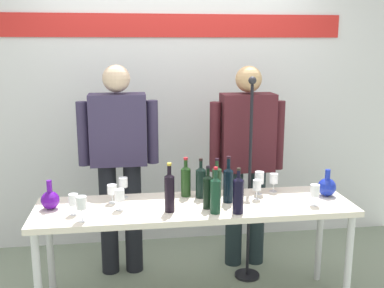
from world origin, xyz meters
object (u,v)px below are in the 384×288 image
(wine_bottle_5, at_px, (186,180))
(wine_glass_left_2, at_px, (123,183))
(decanter_blue_right, at_px, (327,187))
(wine_glass_right_2, at_px, (257,186))
(wine_glass_left_1, at_px, (81,203))
(presenter_right, at_px, (247,154))
(wine_glass_right_0, at_px, (274,179))
(wine_bottle_2, at_px, (169,191))
(wine_bottle_6, at_px, (201,181))
(wine_glass_left_0, at_px, (112,190))
(wine_glass_right_1, at_px, (259,178))
(wine_bottle_0, at_px, (228,183))
(wine_bottle_1, at_px, (208,190))
(wine_glass_left_4, at_px, (120,195))
(wine_bottle_7, at_px, (217,181))
(microphone_stand, at_px, (249,213))
(decanter_blue_left, at_px, (50,199))
(wine_bottle_3, at_px, (238,194))
(wine_glass_right_3, at_px, (315,191))
(presenter_left, at_px, (119,156))
(display_table, at_px, (195,214))
(wine_glass_left_3, at_px, (73,200))
(wine_bottle_4, at_px, (215,194))

(wine_bottle_5, xyz_separation_m, wine_glass_left_2, (-0.44, 0.03, -0.01))
(decanter_blue_right, xyz_separation_m, wine_glass_right_2, (-0.52, 0.00, 0.03))
(wine_glass_left_1, bearing_deg, presenter_right, 32.66)
(wine_glass_left_1, relative_size, wine_glass_right_0, 1.14)
(wine_bottle_2, xyz_separation_m, wine_bottle_6, (0.25, 0.25, -0.02))
(presenter_right, xyz_separation_m, wine_bottle_6, (-0.45, -0.47, -0.07))
(wine_glass_left_0, relative_size, wine_glass_right_1, 0.77)
(wine_bottle_0, relative_size, wine_bottle_2, 0.99)
(wine_bottle_1, xyz_separation_m, wine_glass_left_4, (-0.58, 0.05, -0.02))
(wine_bottle_7, xyz_separation_m, wine_glass_left_0, (-0.74, -0.02, -0.03))
(wine_bottle_0, xyz_separation_m, microphone_stand, (0.25, 0.35, -0.36))
(decanter_blue_left, xyz_separation_m, wine_bottle_7, (1.14, 0.08, 0.06))
(wine_glass_right_0, xyz_separation_m, wine_glass_right_1, (-0.12, -0.04, 0.02))
(wine_glass_left_2, bearing_deg, wine_glass_right_2, -10.22)
(presenter_right, distance_m, wine_bottle_7, 0.59)
(wine_glass_left_1, bearing_deg, wine_glass_right_1, 15.94)
(wine_bottle_2, bearing_deg, wine_glass_right_0, 21.03)
(wine_bottle_3, relative_size, wine_bottle_6, 1.06)
(wine_glass_left_2, bearing_deg, wine_glass_right_3, -15.14)
(decanter_blue_left, bearing_deg, wine_bottle_0, -1.39)
(wine_bottle_7, xyz_separation_m, wine_glass_right_1, (0.32, 0.03, -0.00))
(wine_bottle_0, relative_size, wine_glass_right_1, 1.94)
(wine_glass_right_0, bearing_deg, presenter_left, 160.16)
(display_table, distance_m, wine_glass_right_3, 0.83)
(display_table, bearing_deg, wine_bottle_5, 102.24)
(wine_glass_left_0, bearing_deg, wine_bottle_5, 8.07)
(wine_glass_right_0, relative_size, microphone_stand, 0.09)
(decanter_blue_right, relative_size, wine_bottle_3, 0.65)
(decanter_blue_left, bearing_deg, wine_bottle_3, -11.54)
(wine_glass_left_3, relative_size, microphone_stand, 0.08)
(decanter_blue_right, bearing_deg, wine_bottle_7, 174.21)
(wine_glass_left_2, relative_size, wine_glass_left_4, 1.05)
(wine_bottle_3, height_order, wine_glass_left_3, wine_bottle_3)
(decanter_blue_left, bearing_deg, wine_glass_left_2, 19.40)
(wine_glass_right_0, bearing_deg, decanter_blue_left, -174.58)
(wine_glass_right_2, bearing_deg, presenter_right, 82.93)
(wine_glass_left_3, height_order, wine_glass_right_2, wine_glass_right_2)
(decanter_blue_left, distance_m, microphone_stand, 1.51)
(decanter_blue_right, bearing_deg, wine_bottle_5, 172.17)
(wine_bottle_3, xyz_separation_m, wine_bottle_5, (-0.29, 0.39, -0.01))
(presenter_left, xyz_separation_m, wine_glass_left_2, (0.03, -0.39, -0.10))
(presenter_left, height_order, wine_bottle_2, presenter_left)
(presenter_left, distance_m, wine_glass_right_0, 1.21)
(wine_bottle_4, xyz_separation_m, microphone_stand, (0.38, 0.55, -0.35))
(wine_bottle_7, bearing_deg, wine_glass_left_2, 172.35)
(microphone_stand, bearing_deg, display_table, -142.77)
(display_table, distance_m, wine_glass_right_0, 0.67)
(decanter_blue_left, distance_m, wine_glass_right_0, 1.59)
(wine_bottle_2, xyz_separation_m, wine_glass_right_0, (0.80, 0.31, -0.04))
(wine_bottle_1, bearing_deg, wine_bottle_0, 32.52)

